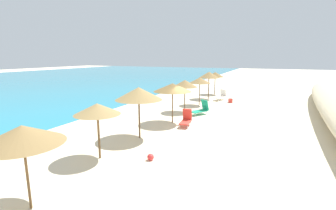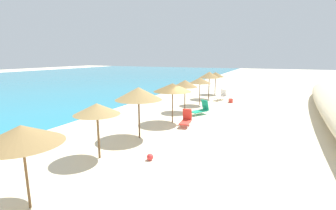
{
  "view_description": "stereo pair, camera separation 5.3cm",
  "coord_description": "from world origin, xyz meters",
  "px_view_note": "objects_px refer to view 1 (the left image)",
  "views": [
    {
      "loc": [
        -14.83,
        -4.56,
        4.41
      ],
      "look_at": [
        -0.19,
        1.86,
        1.22
      ],
      "focal_mm": 26.09,
      "sensor_mm": 36.0,
      "label": 1
    },
    {
      "loc": [
        -14.81,
        -4.61,
        4.41
      ],
      "look_at": [
        -0.19,
        1.86,
        1.22
      ],
      "focal_mm": 26.09,
      "sensor_mm": 36.0,
      "label": 2
    }
  ],
  "objects_px": {
    "beach_umbrella_8": "(215,75)",
    "cooler_box": "(230,101)",
    "beach_umbrella_4": "(173,87)",
    "lounge_chair_0": "(201,109)",
    "beach_ball": "(150,157)",
    "beach_umbrella_1": "(22,135)",
    "beach_umbrella_5": "(185,84)",
    "lounge_chair_1": "(186,119)",
    "beach_umbrella_2": "(97,109)",
    "beach_umbrella_7": "(209,75)",
    "lounge_chair_2": "(221,96)",
    "beach_umbrella_3": "(139,94)",
    "beach_umbrella_6": "(200,80)"
  },
  "relations": [
    {
      "from": "beach_umbrella_8",
      "to": "cooler_box",
      "type": "bearing_deg",
      "value": -150.45
    },
    {
      "from": "beach_umbrella_4",
      "to": "lounge_chair_0",
      "type": "bearing_deg",
      "value": -19.33
    },
    {
      "from": "beach_ball",
      "to": "beach_umbrella_1",
      "type": "bearing_deg",
      "value": 159.4
    },
    {
      "from": "beach_umbrella_5",
      "to": "lounge_chair_1",
      "type": "height_order",
      "value": "beach_umbrella_5"
    },
    {
      "from": "beach_umbrella_2",
      "to": "beach_umbrella_7",
      "type": "distance_m",
      "value": 16.99
    },
    {
      "from": "lounge_chair_0",
      "to": "beach_ball",
      "type": "height_order",
      "value": "lounge_chair_0"
    },
    {
      "from": "beach_ball",
      "to": "beach_umbrella_5",
      "type": "bearing_deg",
      "value": 11.16
    },
    {
      "from": "beach_umbrella_1",
      "to": "beach_umbrella_2",
      "type": "height_order",
      "value": "beach_umbrella_1"
    },
    {
      "from": "beach_umbrella_1",
      "to": "lounge_chair_2",
      "type": "xyz_separation_m",
      "value": [
        20.52,
        -1.33,
        -1.84
      ]
    },
    {
      "from": "lounge_chair_2",
      "to": "lounge_chair_0",
      "type": "bearing_deg",
      "value": 106.89
    },
    {
      "from": "beach_umbrella_2",
      "to": "beach_ball",
      "type": "bearing_deg",
      "value": -72.32
    },
    {
      "from": "beach_umbrella_3",
      "to": "lounge_chair_1",
      "type": "bearing_deg",
      "value": -25.7
    },
    {
      "from": "beach_umbrella_1",
      "to": "beach_umbrella_7",
      "type": "relative_size",
      "value": 0.89
    },
    {
      "from": "beach_umbrella_2",
      "to": "lounge_chair_1",
      "type": "height_order",
      "value": "beach_umbrella_2"
    },
    {
      "from": "beach_umbrella_7",
      "to": "beach_umbrella_8",
      "type": "relative_size",
      "value": 1.09
    },
    {
      "from": "beach_umbrella_6",
      "to": "beach_umbrella_7",
      "type": "distance_m",
      "value": 3.63
    },
    {
      "from": "beach_umbrella_6",
      "to": "lounge_chair_0",
      "type": "relative_size",
      "value": 1.55
    },
    {
      "from": "beach_umbrella_5",
      "to": "beach_umbrella_4",
      "type": "bearing_deg",
      "value": -173.67
    },
    {
      "from": "beach_umbrella_4",
      "to": "lounge_chair_0",
      "type": "xyz_separation_m",
      "value": [
        3.08,
        -1.08,
        -1.98
      ]
    },
    {
      "from": "beach_umbrella_6",
      "to": "lounge_chair_1",
      "type": "height_order",
      "value": "beach_umbrella_6"
    },
    {
      "from": "beach_umbrella_5",
      "to": "beach_umbrella_7",
      "type": "bearing_deg",
      "value": -1.75
    },
    {
      "from": "lounge_chair_2",
      "to": "beach_umbrella_6",
      "type": "bearing_deg",
      "value": 87.38
    },
    {
      "from": "lounge_chair_2",
      "to": "cooler_box",
      "type": "height_order",
      "value": "lounge_chair_2"
    },
    {
      "from": "beach_umbrella_2",
      "to": "lounge_chair_1",
      "type": "distance_m",
      "value": 6.82
    },
    {
      "from": "lounge_chair_1",
      "to": "cooler_box",
      "type": "distance_m",
      "value": 9.44
    },
    {
      "from": "beach_umbrella_2",
      "to": "beach_umbrella_3",
      "type": "relative_size",
      "value": 0.88
    },
    {
      "from": "beach_umbrella_1",
      "to": "lounge_chair_2",
      "type": "height_order",
      "value": "beach_umbrella_1"
    },
    {
      "from": "beach_umbrella_5",
      "to": "beach_umbrella_6",
      "type": "distance_m",
      "value": 3.19
    },
    {
      "from": "beach_umbrella_4",
      "to": "lounge_chair_2",
      "type": "distance_m",
      "value": 10.34
    },
    {
      "from": "beach_umbrella_2",
      "to": "beach_umbrella_8",
      "type": "distance_m",
      "value": 20.32
    },
    {
      "from": "beach_umbrella_4",
      "to": "lounge_chair_2",
      "type": "relative_size",
      "value": 1.51
    },
    {
      "from": "beach_umbrella_8",
      "to": "lounge_chair_0",
      "type": "height_order",
      "value": "beach_umbrella_8"
    },
    {
      "from": "beach_umbrella_1",
      "to": "lounge_chair_1",
      "type": "relative_size",
      "value": 1.9
    },
    {
      "from": "lounge_chair_0",
      "to": "lounge_chair_2",
      "type": "distance_m",
      "value": 7.01
    },
    {
      "from": "lounge_chair_0",
      "to": "beach_ball",
      "type": "distance_m",
      "value": 9.1
    },
    {
      "from": "beach_umbrella_1",
      "to": "beach_umbrella_5",
      "type": "height_order",
      "value": "beach_umbrella_5"
    },
    {
      "from": "beach_umbrella_2",
      "to": "lounge_chair_0",
      "type": "relative_size",
      "value": 1.5
    },
    {
      "from": "beach_umbrella_5",
      "to": "lounge_chair_2",
      "type": "relative_size",
      "value": 1.45
    },
    {
      "from": "beach_umbrella_2",
      "to": "lounge_chair_0",
      "type": "distance_m",
      "value": 10.09
    },
    {
      "from": "lounge_chair_0",
      "to": "beach_ball",
      "type": "bearing_deg",
      "value": 122.28
    },
    {
      "from": "beach_umbrella_5",
      "to": "beach_ball",
      "type": "relative_size",
      "value": 8.78
    },
    {
      "from": "beach_umbrella_2",
      "to": "beach_umbrella_6",
      "type": "distance_m",
      "value": 13.37
    },
    {
      "from": "beach_umbrella_7",
      "to": "cooler_box",
      "type": "height_order",
      "value": "beach_umbrella_7"
    },
    {
      "from": "beach_umbrella_1",
      "to": "lounge_chair_1",
      "type": "xyz_separation_m",
      "value": [
        10.08,
        -1.28,
        -1.85
      ]
    },
    {
      "from": "beach_umbrella_2",
      "to": "beach_umbrella_4",
      "type": "bearing_deg",
      "value": -5.71
    },
    {
      "from": "beach_umbrella_6",
      "to": "cooler_box",
      "type": "relative_size",
      "value": 5.6
    },
    {
      "from": "beach_umbrella_4",
      "to": "lounge_chair_2",
      "type": "height_order",
      "value": "beach_umbrella_4"
    },
    {
      "from": "beach_umbrella_4",
      "to": "beach_umbrella_8",
      "type": "xyz_separation_m",
      "value": [
        13.62,
        0.29,
        -0.08
      ]
    },
    {
      "from": "beach_umbrella_4",
      "to": "beach_umbrella_6",
      "type": "relative_size",
      "value": 1.05
    },
    {
      "from": "beach_umbrella_1",
      "to": "beach_umbrella_4",
      "type": "xyz_separation_m",
      "value": [
        10.44,
        -0.18,
        0.13
      ]
    }
  ]
}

